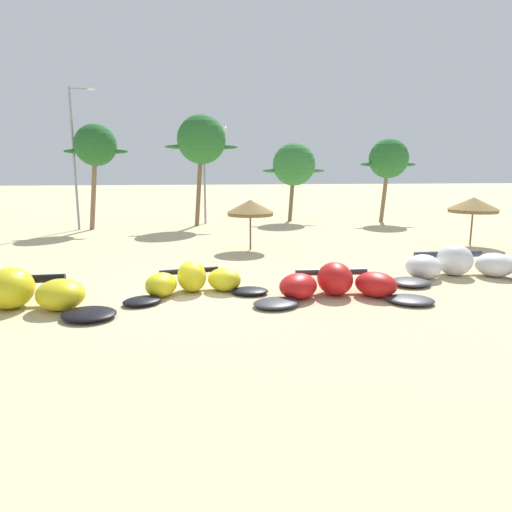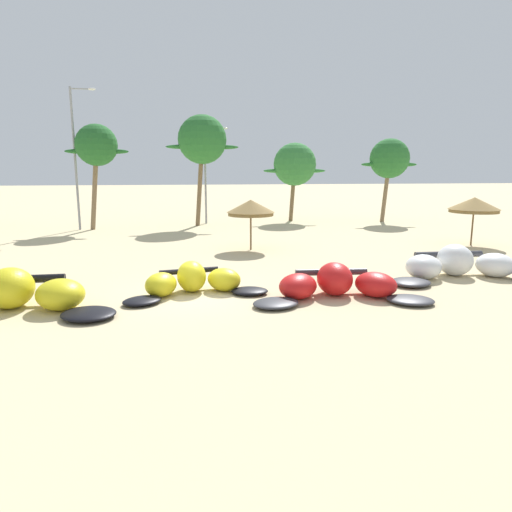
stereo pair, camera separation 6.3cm
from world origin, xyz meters
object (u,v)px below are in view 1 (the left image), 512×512
beach_umbrella_near_van (250,208)px  beach_umbrella_middle (473,205)px  kite_left_of_center (193,282)px  palm_left (95,146)px  kite_left (6,296)px  palm_left_of_gap (201,140)px  kite_center (337,285)px  palm_center_right (389,159)px  palm_center_left (294,165)px  lamppost_west (76,152)px  kite_right_of_center (459,265)px  lamppost_west_center (207,169)px

beach_umbrella_near_van → beach_umbrella_middle: size_ratio=0.97×
kite_left_of_center → palm_left: 22.26m
kite_left → palm_left_of_gap: bearing=72.0°
kite_center → palm_center_right: palm_center_right is taller
kite_left_of_center → palm_center_left: size_ratio=0.79×
lamppost_west → kite_right_of_center: bearing=-44.3°
palm_left_of_gap → palm_center_left: 8.91m
lamppost_west → palm_center_left: bearing=11.3°
lamppost_west_center → beach_umbrella_near_van: bearing=-82.6°
kite_left_of_center → kite_left: bearing=-167.6°
kite_center → beach_umbrella_near_van: beach_umbrella_near_van is taller
kite_left → palm_center_right: palm_center_right is taller
kite_left_of_center → lamppost_west: (-8.37, 20.35, 5.50)m
beach_umbrella_near_van → beach_umbrella_middle: bearing=-2.4°
kite_left → kite_right_of_center: kite_right_of_center is taller
kite_left → kite_left_of_center: size_ratio=1.40×
kite_left → palm_left: (-0.69, 21.67, 5.89)m
kite_right_of_center → palm_center_right: palm_center_right is taller
lamppost_west → lamppost_west_center: size_ratio=1.30×
kite_right_of_center → beach_umbrella_near_van: size_ratio=2.54×
palm_left → palm_center_right: 24.82m
kite_left → palm_center_left: size_ratio=1.10×
kite_right_of_center → lamppost_west_center: lamppost_west_center is taller
kite_right_of_center → beach_umbrella_middle: size_ratio=2.45×
kite_left_of_center → lamppost_west: lamppost_west is taller
beach_umbrella_middle → lamppost_west_center: bearing=137.2°
kite_right_of_center → lamppost_west_center: (-9.84, 22.30, 4.18)m
lamppost_west → beach_umbrella_near_van: bearing=-43.0°
beach_umbrella_middle → palm_center_right: (0.51, 13.42, 3.06)m
beach_umbrella_middle → lamppost_west: lamppost_west is taller
kite_right_of_center → palm_center_left: bearing=94.7°
beach_umbrella_middle → kite_right_of_center: bearing=-126.5°
kite_right_of_center → beach_umbrella_near_van: (-8.04, 8.39, 1.94)m
palm_left → palm_center_right: palm_left is taller
beach_umbrella_near_van → palm_center_left: (6.13, 14.71, 2.62)m
beach_umbrella_near_van → kite_left_of_center: bearing=-110.9°
beach_umbrella_near_van → palm_center_left: bearing=67.4°
palm_center_right → lamppost_west_center: (-16.13, 1.07, -0.87)m
palm_left → lamppost_west: (-1.50, 0.04, -0.48)m
kite_right_of_center → lamppost_west: lamppost_west is taller
kite_right_of_center → kite_left: bearing=-172.9°
beach_umbrella_near_van → beach_umbrella_middle: beach_umbrella_middle is taller
palm_left → lamppost_west: size_ratio=0.75×
kite_center → lamppost_west: lamppost_west is taller
kite_left → palm_left_of_gap: size_ratio=0.86×
beach_umbrella_near_van → lamppost_west_center: lamppost_west_center is taller
kite_center → kite_right_of_center: size_ratio=0.91×
beach_umbrella_near_van → palm_center_right: 19.50m
kite_left → kite_right_of_center: size_ratio=1.04×
kite_center → beach_umbrella_near_van: size_ratio=2.30×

